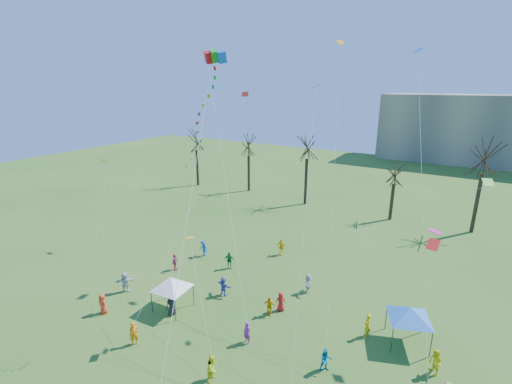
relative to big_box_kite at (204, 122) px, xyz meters
The scene contains 6 objects.
bare_tree_row 31.13m from the big_box_kite, 80.39° to the left, with size 67.37×7.83×11.45m.
big_box_kite is the anchor object (origin of this frame).
canopy_tent_white 13.18m from the big_box_kite, behind, with size 3.53×3.53×2.66m.
canopy_tent_blue 18.78m from the big_box_kite, 21.32° to the left, with size 3.50×3.50×2.80m.
festival_crowd 14.39m from the big_box_kite, 34.15° to the left, with size 25.96×17.85×1.85m.
small_kites_aloft 7.30m from the big_box_kite, 55.40° to the left, with size 27.96×18.06×31.23m.
Camera 1 is at (11.15, -12.56, 17.23)m, focal length 25.00 mm.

